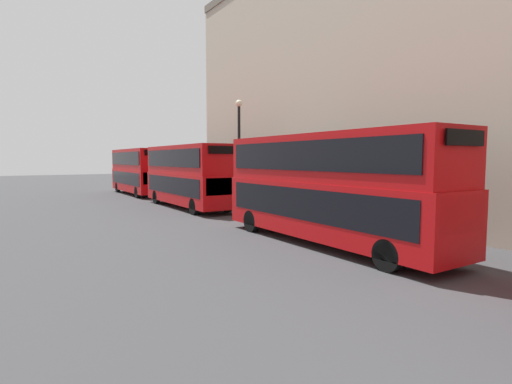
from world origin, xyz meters
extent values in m
cube|color=#B20C0F|center=(1.60, 18.59, 1.41)|extent=(2.55, 10.96, 2.12)
cube|color=#B20C0F|center=(1.60, 18.59, 3.40)|extent=(2.50, 10.74, 1.85)
cube|color=black|center=(1.60, 18.59, 1.67)|extent=(2.59, 10.08, 1.19)
cube|color=black|center=(1.60, 18.59, 3.49)|extent=(2.59, 10.08, 1.11)
cube|color=black|center=(1.60, 13.14, 1.84)|extent=(2.17, 0.06, 1.06)
cube|color=black|center=(1.60, 13.14, 3.95)|extent=(1.78, 0.06, 0.44)
cylinder|color=black|center=(0.48, 14.71, 0.50)|extent=(0.30, 1.00, 1.00)
cylinder|color=black|center=(2.73, 14.71, 0.50)|extent=(0.30, 1.00, 1.00)
cylinder|color=black|center=(0.48, 22.47, 0.50)|extent=(0.30, 1.00, 1.00)
cylinder|color=black|center=(2.73, 22.47, 0.50)|extent=(0.30, 1.00, 1.00)
cube|color=#B20C0F|center=(1.60, 32.62, 1.36)|extent=(2.55, 10.28, 2.02)
cube|color=#B20C0F|center=(1.60, 32.62, 3.32)|extent=(2.50, 10.07, 1.89)
cube|color=black|center=(1.60, 32.62, 1.60)|extent=(2.59, 9.45, 1.13)
cube|color=black|center=(1.60, 32.62, 3.41)|extent=(2.59, 9.45, 1.14)
cube|color=black|center=(1.60, 27.51, 1.77)|extent=(2.17, 0.06, 1.01)
cube|color=black|center=(1.60, 27.51, 3.89)|extent=(1.78, 0.06, 0.45)
cylinder|color=black|center=(0.48, 29.08, 0.50)|extent=(0.30, 1.00, 1.00)
cylinder|color=black|center=(2.73, 29.08, 0.50)|extent=(0.30, 1.00, 1.00)
cylinder|color=black|center=(0.48, 36.16, 0.50)|extent=(0.30, 1.00, 1.00)
cylinder|color=black|center=(2.73, 36.16, 0.50)|extent=(0.30, 1.00, 1.00)
cube|color=#B20C0F|center=(1.60, 44.74, 1.35)|extent=(2.55, 10.26, 2.00)
cube|color=#B20C0F|center=(1.60, 44.74, 3.31)|extent=(2.50, 10.05, 1.92)
cube|color=black|center=(1.60, 44.74, 1.59)|extent=(2.59, 9.44, 1.12)
cube|color=black|center=(1.60, 44.74, 3.41)|extent=(2.59, 9.44, 1.15)
cube|color=black|center=(1.60, 39.64, 1.75)|extent=(2.17, 0.06, 1.00)
cube|color=black|center=(1.60, 39.64, 3.89)|extent=(1.78, 0.06, 0.46)
cylinder|color=black|center=(0.48, 41.21, 0.50)|extent=(0.30, 1.00, 1.00)
cylinder|color=black|center=(2.73, 41.21, 0.50)|extent=(0.30, 1.00, 1.00)
cylinder|color=black|center=(0.48, 48.26, 0.50)|extent=(0.30, 1.00, 1.00)
cylinder|color=black|center=(2.73, 48.26, 0.50)|extent=(0.30, 1.00, 1.00)
cylinder|color=black|center=(3.75, 29.34, 3.34)|extent=(0.18, 0.18, 6.69)
sphere|color=beige|center=(3.75, 29.34, 6.91)|extent=(0.44, 0.44, 0.44)
camera|label=1|loc=(-9.09, 6.91, 3.37)|focal=28.00mm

